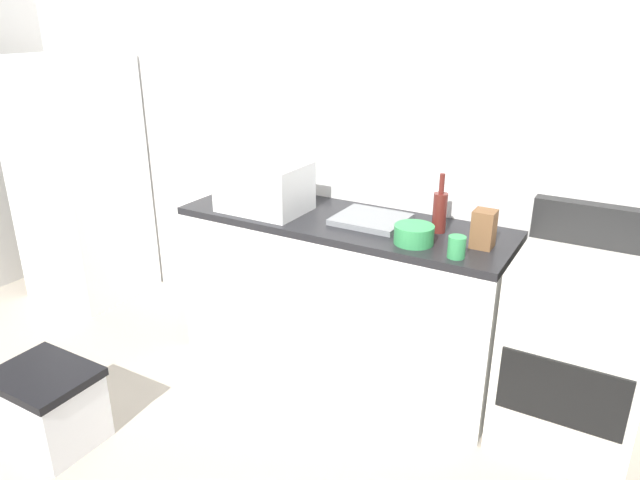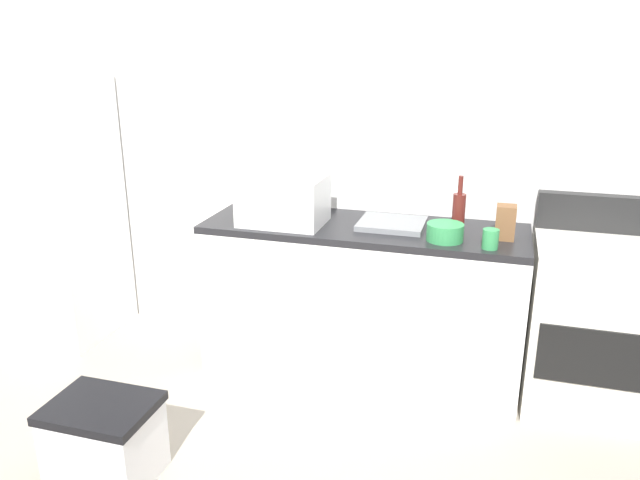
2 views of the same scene
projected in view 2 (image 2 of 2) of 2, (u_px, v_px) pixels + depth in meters
wall_back at (329, 142)px, 3.73m from camera, size 5.00×0.10×2.60m
kitchen_counter at (362, 299)px, 3.60m from camera, size 1.80×0.60×0.90m
refrigerator at (51, 210)px, 3.98m from camera, size 0.68×0.66×1.68m
stove_oven at (587, 323)px, 3.27m from camera, size 0.60×0.61×1.10m
microwave at (283, 200)px, 3.45m from camera, size 0.46×0.34×0.27m
sink_basin at (392, 224)px, 3.43m from camera, size 0.36×0.32×0.03m
wine_bottle at (459, 210)px, 3.34m from camera, size 0.07×0.07×0.30m
coffee_mug at (490, 239)px, 3.06m from camera, size 0.08×0.08×0.10m
knife_block at (505, 222)px, 3.20m from camera, size 0.10×0.10×0.18m
mixing_bowl at (445, 232)px, 3.18m from camera, size 0.19×0.19×0.09m
storage_bin at (105, 440)px, 2.75m from camera, size 0.46×0.36×0.38m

